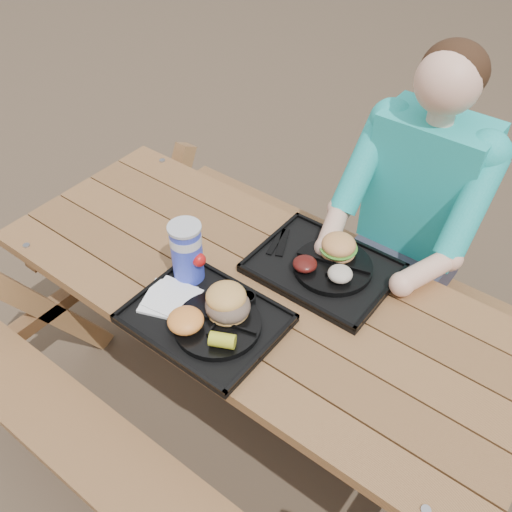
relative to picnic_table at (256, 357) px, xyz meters
The scene contains 18 objects.
ground 0.38m from the picnic_table, ahead, with size 60.00×60.00×0.00m, color #999999.
picnic_table is the anchor object (origin of this frame).
tray_near 0.44m from the picnic_table, 97.67° to the right, with size 0.45×0.35×0.02m, color black.
tray_far 0.45m from the picnic_table, 54.47° to the left, with size 0.45×0.35×0.02m, color black.
plate_near 0.46m from the picnic_table, 83.24° to the right, with size 0.26×0.26×0.02m, color black.
plate_far 0.48m from the picnic_table, 50.32° to the left, with size 0.26×0.26×0.02m, color black.
napkin_stack 0.49m from the picnic_table, 125.16° to the right, with size 0.15×0.15×0.02m, color white.
soda_cup 0.54m from the picnic_table, 148.72° to the right, with size 0.10×0.10×0.20m, color #1C2FD8.
condiment_bbq 0.42m from the picnic_table, 109.13° to the right, with size 0.05×0.05×0.03m, color #330F05.
condiment_mustard 0.42m from the picnic_table, 68.63° to the right, with size 0.05×0.05×0.03m, color yellow.
sandwich 0.51m from the picnic_table, 81.84° to the right, with size 0.13×0.13×0.13m, color #EEA954, non-canonical shape.
mac_cheese 0.53m from the picnic_table, 97.12° to the right, with size 0.11×0.11×0.05m, color #FF9F43.
corn_cob 0.52m from the picnic_table, 71.48° to the right, with size 0.07×0.07×0.04m, color yellow, non-canonical shape.
cutlery_far 0.45m from the picnic_table, 101.37° to the left, with size 0.03×0.14×0.01m, color black.
burger 0.55m from the picnic_table, 59.95° to the left, with size 0.12×0.12×0.10m, color #E79651, non-canonical shape.
baked_beans 0.46m from the picnic_table, 51.99° to the left, with size 0.08×0.08×0.04m, color #501310.
potato_salad 0.51m from the picnic_table, 35.53° to the left, with size 0.08×0.08×0.04m, color beige.
diner 0.76m from the picnic_table, 69.85° to the left, with size 0.48×0.84×1.28m, color #18A9A9, non-canonical shape.
Camera 1 is at (0.78, -1.02, 2.07)m, focal length 40.00 mm.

